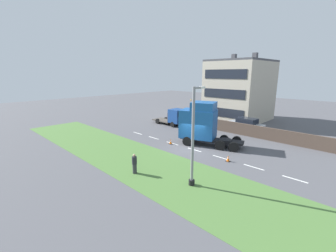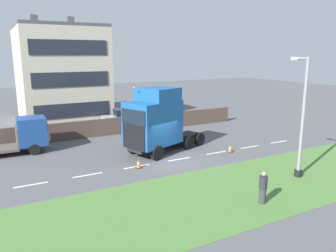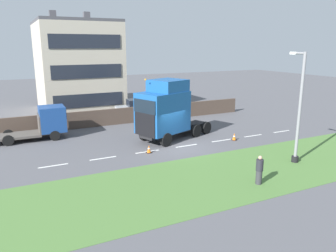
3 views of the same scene
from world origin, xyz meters
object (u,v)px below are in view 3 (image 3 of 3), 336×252
object	(u,v)px
traffic_cone_lead	(149,149)
traffic_cone_trailing	(234,137)
lamp_post	(299,115)
flatbed_truck	(46,122)
pedestrian	(259,170)
lorry_cab	(165,111)
parked_car	(139,109)

from	to	relation	value
traffic_cone_lead	traffic_cone_trailing	world-z (taller)	same
lamp_post	traffic_cone_trailing	bearing A→B (deg)	4.13
flatbed_truck	pedestrian	bearing A→B (deg)	33.16
flatbed_truck	traffic_cone_trailing	size ratio (longest dim) A/B	9.78
lorry_cab	traffic_cone_trailing	xyz separation A→B (m)	(-2.40, -4.94, -2.12)
parked_car	pedestrian	distance (m)	18.62
pedestrian	flatbed_truck	bearing A→B (deg)	32.17
pedestrian	traffic_cone_lead	distance (m)	8.26
lorry_cab	traffic_cone_lead	distance (m)	3.95
flatbed_truck	traffic_cone_trailing	bearing A→B (deg)	62.58
lorry_cab	lamp_post	xyz separation A→B (m)	(-8.17, -5.36, 0.71)
traffic_cone_lead	lamp_post	bearing A→B (deg)	-127.01
lorry_cab	pedestrian	world-z (taller)	lorry_cab
traffic_cone_lead	traffic_cone_trailing	distance (m)	7.34
lorry_cab	flatbed_truck	xyz separation A→B (m)	(4.79, 8.35, -1.04)
parked_car	traffic_cone_trailing	world-z (taller)	parked_car
lorry_cab	parked_car	bearing A→B (deg)	-28.69
flatbed_truck	traffic_cone_lead	distance (m)	9.34
pedestrian	traffic_cone_lead	size ratio (longest dim) A/B	2.80
parked_car	traffic_cone_trailing	distance (m)	11.76
lamp_post	traffic_cone_lead	bearing A→B (deg)	52.99
lamp_post	pedestrian	bearing A→B (deg)	111.00
parked_car	traffic_cone_trailing	size ratio (longest dim) A/B	8.47
pedestrian	traffic_cone_lead	world-z (taller)	pedestrian
flatbed_truck	lamp_post	bearing A→B (deg)	47.61
lamp_post	traffic_cone_trailing	world-z (taller)	lamp_post
flatbed_truck	traffic_cone_lead	size ratio (longest dim) A/B	9.78
pedestrian	traffic_cone_lead	bearing A→B (deg)	23.40
traffic_cone_trailing	parked_car	bearing A→B (deg)	18.48
parked_car	lamp_post	bearing A→B (deg)	-160.39
flatbed_truck	pedestrian	xyz separation A→B (m)	(-14.67, -9.23, -0.58)
flatbed_truck	parked_car	bearing A→B (deg)	113.36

